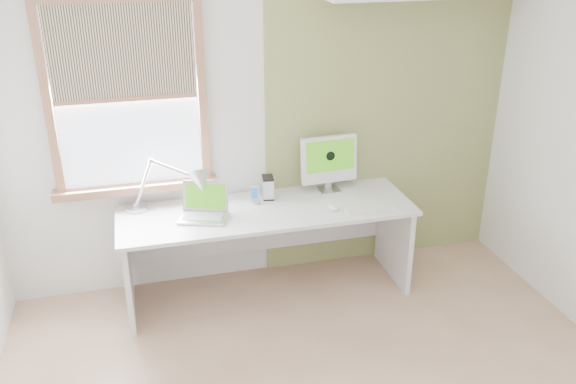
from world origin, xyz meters
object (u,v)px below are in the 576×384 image
object	(u,v)px
desk	(266,228)
desk_lamp	(188,184)
imac	(329,160)
external_drive	(268,187)
laptop	(204,208)

from	to	relation	value
desk	desk_lamp	bearing A→B (deg)	174.05
imac	desk	bearing A→B (deg)	-163.76
desk	external_drive	world-z (taller)	external_drive
desk	external_drive	bearing A→B (deg)	68.46
external_drive	imac	world-z (taller)	imac
desk_lamp	laptop	distance (m)	0.22
external_drive	imac	size ratio (longest dim) A/B	0.38
desk	desk_lamp	xyz separation A→B (m)	(-0.56, 0.06, 0.41)
laptop	imac	xyz separation A→B (m)	(1.02, 0.22, 0.19)
laptop	external_drive	bearing A→B (deg)	20.55
desk_lamp	desk	bearing A→B (deg)	-5.95
desk	external_drive	xyz separation A→B (m)	(0.05, 0.13, 0.28)
laptop	imac	size ratio (longest dim) A/B	0.89
desk	imac	bearing A→B (deg)	16.24
desk	laptop	world-z (taller)	laptop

